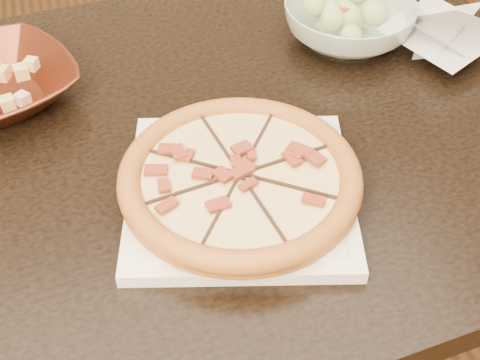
{
  "coord_description": "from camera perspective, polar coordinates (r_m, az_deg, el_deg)",
  "views": [
    {
      "loc": [
        -0.26,
        -0.83,
        1.35
      ],
      "look_at": [
        -0.1,
        -0.26,
        0.78
      ],
      "focal_mm": 50.0,
      "sensor_mm": 36.0,
      "label": 1
    }
  ],
  "objects": [
    {
      "name": "floor",
      "position": [
        1.61,
        0.81,
        -13.48
      ],
      "size": [
        4.0,
        4.0,
        0.02
      ],
      "primitive_type": "cube",
      "color": "#4B2B10",
      "rests_on": "ground"
    },
    {
      "name": "salad_bowl",
      "position": [
        1.12,
        9.25,
        13.19
      ],
      "size": [
        0.25,
        0.25,
        0.07
      ],
      "primitive_type": "imported",
      "rotation": [
        0.0,
        0.0,
        -0.22
      ],
      "color": "#AEC4B4",
      "rests_on": "dining_table"
    },
    {
      "name": "cling_film",
      "position": [
        1.15,
        17.13,
        12.07
      ],
      "size": [
        0.21,
        0.19,
        0.05
      ],
      "primitive_type": null,
      "rotation": [
        0.0,
        0.0,
        0.33
      ],
      "color": "silver",
      "rests_on": "dining_table"
    },
    {
      "name": "dining_table",
      "position": [
        1.0,
        -7.28,
        -1.93
      ],
      "size": [
        1.34,
        0.93,
        0.75
      ],
      "color": "black",
      "rests_on": "floor"
    },
    {
      "name": "plate",
      "position": [
        0.83,
        0.0,
        -0.97
      ],
      "size": [
        0.34,
        0.34,
        0.02
      ],
      "color": "silver",
      "rests_on": "dining_table"
    },
    {
      "name": "pizza",
      "position": [
        0.81,
        -0.0,
        0.2
      ],
      "size": [
        0.3,
        0.3,
        0.03
      ],
      "color": "#BA6A2A",
      "rests_on": "plate"
    }
  ]
}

